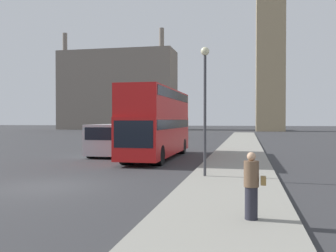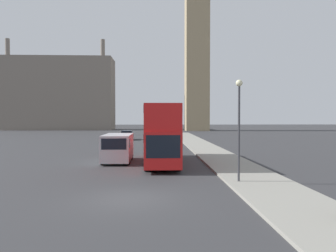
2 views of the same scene
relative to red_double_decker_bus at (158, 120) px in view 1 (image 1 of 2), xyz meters
The scene contains 8 objects.
ground_plane 11.49m from the red_double_decker_bus, 98.48° to the right, with size 300.00×300.00×0.00m, color #333335.
sidewalk_strip 12.49m from the red_double_decker_bus, 64.92° to the right, with size 3.69×120.00×0.15m.
building_block_distant 77.50m from the red_double_decker_bus, 111.60° to the left, with size 30.89×10.18×25.48m.
red_double_decker_bus is the anchor object (origin of this frame).
white_van 3.87m from the red_double_decker_bus, 165.45° to the left, with size 2.19×5.15×2.23m.
pedestrian 15.99m from the red_double_decker_bus, 68.22° to the right, with size 0.52×0.36×1.62m.
street_lamp 9.11m from the red_double_decker_bus, 63.47° to the right, with size 0.36×0.36×5.48m.
parked_sedan 27.84m from the red_double_decker_bus, 100.50° to the left, with size 1.84×4.23×1.49m.
Camera 1 is at (7.45, -12.85, 2.54)m, focal length 40.00 mm.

